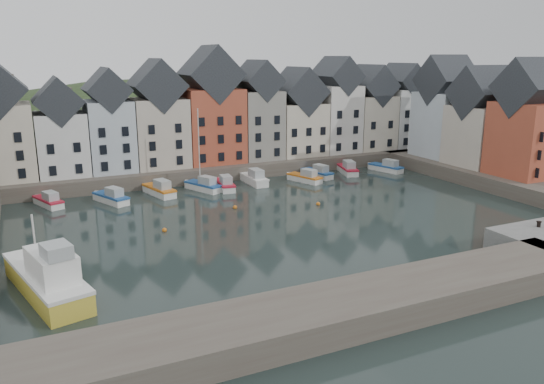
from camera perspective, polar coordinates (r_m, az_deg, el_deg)
ground at (r=59.71m, az=2.39°, el=-3.27°), size 260.00×260.00×0.00m
far_quay at (r=86.33m, az=-6.84°, el=2.88°), size 90.00×16.00×2.00m
right_quay at (r=84.63m, az=24.21°, el=1.47°), size 14.00×54.00×2.00m
near_wall at (r=37.00m, az=4.42°, el=-13.22°), size 50.00×6.00×2.00m
hillside at (r=115.41m, az=-10.66°, el=-4.05°), size 153.60×70.40×64.00m
far_terrace at (r=84.30m, az=-4.47°, el=8.09°), size 72.37×8.16×17.78m
right_terrace at (r=86.00m, az=21.77°, el=7.26°), size 8.30×24.25×16.36m
mooring_buoys at (r=62.69m, az=-3.12°, el=-2.26°), size 20.50×5.50×0.50m
boat_a at (r=71.36m, az=-22.88°, el=-0.92°), size 3.57×5.85×2.15m
boat_b at (r=70.29m, az=-16.87°, el=-0.58°), size 4.02×6.21×2.29m
boat_c at (r=72.50m, az=-11.98°, el=0.22°), size 3.43×6.65×2.44m
boat_d at (r=73.95m, az=-7.33°, el=0.71°), size 4.14×6.26×11.50m
boat_e at (r=74.45m, az=-5.08°, el=0.82°), size 2.61×6.16×2.29m
boat_f at (r=77.40m, az=-1.94°, el=1.44°), size 2.14×6.59×2.52m
boat_g at (r=78.59m, az=3.62°, el=1.55°), size 3.57×6.00×2.20m
boat_h at (r=81.85m, az=4.94°, el=2.06°), size 2.95×6.09×2.24m
boat_i at (r=84.94m, az=8.14°, el=2.45°), size 3.56×6.51×2.39m
boat_j at (r=87.59m, az=12.25°, el=2.60°), size 3.38×6.12×2.24m
large_vessel at (r=44.88m, az=-22.95°, el=-8.56°), size 6.20×12.62×6.34m
mooring_bollard at (r=57.75m, az=26.77°, el=-3.08°), size 0.48×0.48×0.56m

